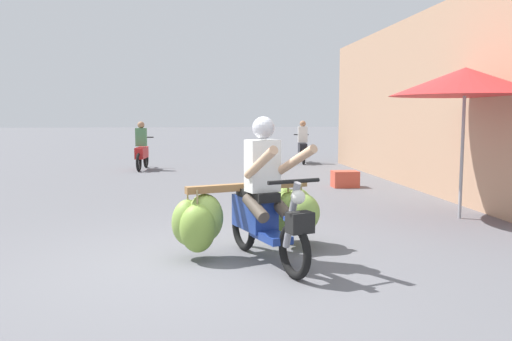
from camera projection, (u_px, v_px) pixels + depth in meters
name	position (u px, v px, depth m)	size (l,w,h in m)	color
ground_plane	(210.00, 266.00, 5.47)	(120.00, 120.00, 0.00)	slate
motorbike_main_loaded	(259.00, 211.00, 5.89)	(1.87, 1.95, 1.58)	black
motorbike_distant_ahead_left	(142.00, 150.00, 14.91)	(0.50, 1.62, 1.40)	black
motorbike_distant_ahead_right	(302.00, 146.00, 16.92)	(0.50, 1.62, 1.40)	black
shopfront_building	(461.00, 104.00, 12.10)	(3.10, 9.99, 3.71)	tan
market_umbrella_near_shop	(465.00, 82.00, 7.75)	(2.25, 2.25, 2.30)	#99999E
produce_crate	(345.00, 179.00, 11.38)	(0.56, 0.40, 0.36)	#CC4C38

